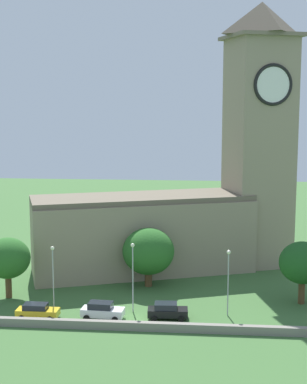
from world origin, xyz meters
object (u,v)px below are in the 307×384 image
tree_riverside_west (148,251)px  tree_riverside_east (8,258)px  car_black (167,311)px  streetlamp_east_mid (228,272)px  church (196,188)px  streetlamp_central (133,267)px  car_white (102,310)px  tree_churchyard (303,263)px  car_yellow (37,311)px  streetlamp_west_mid (53,268)px

tree_riverside_west → tree_riverside_east: bearing=-160.1°
car_black → streetlamp_east_mid: size_ratio=0.60×
car_black → church: bearing=82.6°
tree_riverside_east → streetlamp_central: bearing=-12.7°
tree_riverside_west → car_white: bearing=-108.0°
tree_riverside_west → car_black: bearing=-74.2°
tree_churchyard → car_white: bearing=-162.6°
car_yellow → car_white: bearing=3.6°
car_yellow → streetlamp_central: bearing=16.2°
car_yellow → streetlamp_east_mid: 21.18m
tree_riverside_east → church: bearing=34.4°
car_white → tree_riverside_east: tree_riverside_east is taller
car_white → tree_riverside_west: size_ratio=0.62×
church → car_white: 25.44m
car_yellow → tree_riverside_east: 9.28m
car_white → streetlamp_central: 5.76m
streetlamp_west_mid → streetlamp_east_mid: (19.51, -0.10, 0.02)m
streetlamp_west_mid → tree_churchyard: bearing=9.2°
streetlamp_west_mid → streetlamp_central: streetlamp_central is taller
church → car_black: (-2.64, -20.33, -10.54)m
streetlamp_central → streetlamp_east_mid: bearing=-1.1°
church → streetlamp_west_mid: 25.22m
tree_riverside_east → streetlamp_west_mid: bearing=-29.0°
church → car_yellow: size_ratio=8.20×
car_black → tree_riverside_east: tree_riverside_east is taller
car_black → tree_churchyard: 16.93m
car_yellow → tree_riverside_west: size_ratio=0.61×
streetlamp_west_mid → tree_riverside_east: streetlamp_west_mid is taller
car_black → tree_churchyard: tree_churchyard is taller
streetlamp_west_mid → tree_riverside_east: 7.40m
church → tree_churchyard: 20.03m
tree_riverside_west → streetlamp_west_mid: bearing=-136.0°
car_white → church: bearing=65.4°
church → streetlamp_west_mid: church is taller
car_yellow → tree_churchyard: bearing=14.2°
tree_riverside_west → tree_riverside_east: 17.31m
car_white → tree_churchyard: (22.25, 6.96, 3.92)m
car_yellow → tree_riverside_east: tree_riverside_east is taller
church → tree_riverside_east: bearing=-145.6°
streetlamp_central → tree_riverside_west: bearing=85.1°
church → tree_riverside_west: 12.88m
car_yellow → streetlamp_central: 11.37m
car_black → streetlamp_west_mid: (-12.96, 1.64, 3.99)m
streetlamp_west_mid → tree_riverside_west: tree_riverside_west is taller
streetlamp_central → tree_riverside_west: streetlamp_central is taller
streetlamp_west_mid → streetlamp_central: bearing=0.6°
tree_riverside_east → car_yellow: bearing=-50.1°
streetlamp_east_mid → car_white: bearing=-170.4°
car_white → car_black: 7.05m
tree_churchyard → tree_riverside_east: 34.69m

